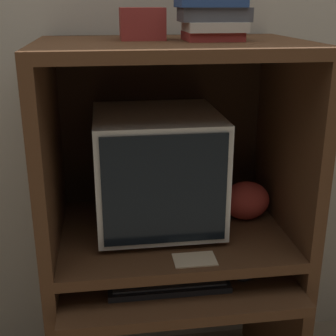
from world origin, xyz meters
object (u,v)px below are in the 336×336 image
Objects in this scene: crt_monitor at (157,169)px; mouse at (243,277)px; book_stack at (213,17)px; storage_box at (142,24)px; keyboard at (168,282)px; snack_bag at (246,200)px.

crt_monitor is 7.57× the size of mouse.
book_stack reaches higher than storage_box.
storage_box is at bearing 101.21° from keyboard.
keyboard and mouse have the same top height.
mouse is at bearing -39.98° from storage_box.
keyboard is 0.43m from snack_bag.
crt_monitor is 2.00× the size of book_stack.
snack_bag is 1.25× the size of storage_box.
snack_bag is 0.67m from book_stack.
snack_bag is at bearing 73.38° from mouse.
book_stack is at bearing -15.98° from storage_box.
crt_monitor is 0.39m from keyboard.
snack_bag reaches higher than keyboard.
crt_monitor is 0.36m from snack_bag.
mouse is 0.89m from storage_box.
snack_bag is (0.33, 0.00, -0.14)m from crt_monitor.
keyboard is 0.85m from book_stack.
storage_box reaches higher than keyboard.
keyboard is at bearing -78.79° from storage_box.
crt_monitor reaches higher than keyboard.
crt_monitor is 0.49m from storage_box.
storage_box reaches higher than mouse.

